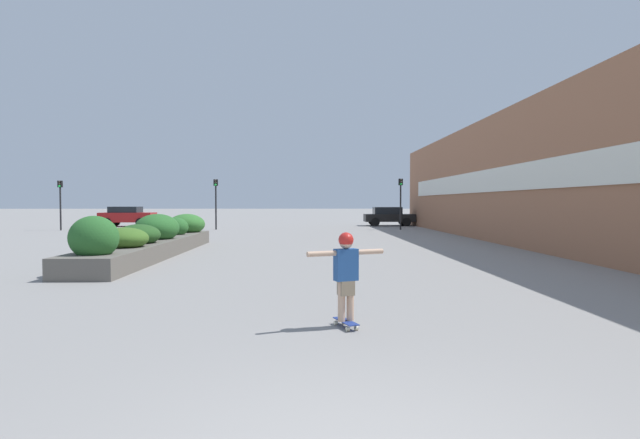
# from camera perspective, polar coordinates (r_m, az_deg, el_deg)

# --- Properties ---
(building_wall_right) EXTENTS (0.67, 41.76, 5.99)m
(building_wall_right) POSITION_cam_1_polar(r_m,az_deg,el_deg) (22.85, 21.61, 4.62)
(building_wall_right) COLOR #9E6647
(building_wall_right) RESTS_ON ground_plane
(planter_box) EXTENTS (1.66, 11.70, 1.54)m
(planter_box) POSITION_cam_1_polar(r_m,az_deg,el_deg) (18.68, -18.40, -2.09)
(planter_box) COLOR #605B54
(planter_box) RESTS_ON ground_plane
(skateboard) EXTENTS (0.37, 0.61, 0.10)m
(skateboard) POSITION_cam_1_polar(r_m,az_deg,el_deg) (7.63, 2.97, -11.71)
(skateboard) COLOR navy
(skateboard) RESTS_ON ground_plane
(skateboarder) EXTENTS (1.18, 0.53, 1.33)m
(skateboarder) POSITION_cam_1_polar(r_m,az_deg,el_deg) (7.48, 2.98, -5.48)
(skateboarder) COLOR tan
(skateboarder) RESTS_ON skateboard
(car_leftmost) EXTENTS (4.07, 1.92, 1.56)m
(car_leftmost) POSITION_cam_1_polar(r_m,az_deg,el_deg) (41.97, -21.17, 0.39)
(car_leftmost) COLOR maroon
(car_leftmost) RESTS_ON ground_plane
(car_center_left) EXTENTS (4.00, 1.92, 1.51)m
(car_center_left) POSITION_cam_1_polar(r_m,az_deg,el_deg) (40.61, 7.85, 0.41)
(car_center_left) COLOR black
(car_center_left) RESTS_ON ground_plane
(traffic_light_left) EXTENTS (0.28, 0.30, 3.48)m
(traffic_light_left) POSITION_cam_1_polar(r_m,az_deg,el_deg) (35.27, -11.82, 2.72)
(traffic_light_left) COLOR black
(traffic_light_left) RESTS_ON ground_plane
(traffic_light_right) EXTENTS (0.28, 0.30, 3.52)m
(traffic_light_right) POSITION_cam_1_polar(r_m,az_deg,el_deg) (34.85, 9.20, 2.78)
(traffic_light_right) COLOR black
(traffic_light_right) RESTS_ON ground_plane
(traffic_light_far_left) EXTENTS (0.28, 0.30, 3.35)m
(traffic_light_far_left) POSITION_cam_1_polar(r_m,az_deg,el_deg) (37.89, -27.56, 2.36)
(traffic_light_far_left) COLOR black
(traffic_light_far_left) RESTS_ON ground_plane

